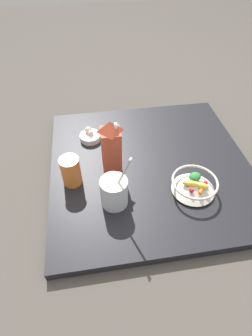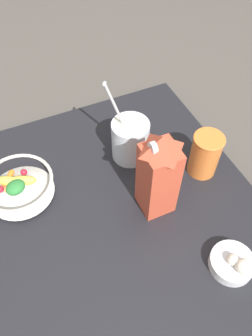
{
  "view_description": "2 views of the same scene",
  "coord_description": "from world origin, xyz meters",
  "px_view_note": "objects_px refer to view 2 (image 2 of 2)",
  "views": [
    {
      "loc": [
        -0.87,
        0.25,
        0.94
      ],
      "look_at": [
        -0.1,
        0.13,
        0.13
      ],
      "focal_mm": 28.0,
      "sensor_mm": 36.0,
      "label": 1
    },
    {
      "loc": [
        0.4,
        -0.09,
        0.83
      ],
      "look_at": [
        -0.09,
        0.13,
        0.14
      ],
      "focal_mm": 35.0,
      "sensor_mm": 36.0,
      "label": 2
    }
  ],
  "objects_px": {
    "fruit_bowl": "(19,186)",
    "drinking_cup": "(205,154)",
    "garlic_bowl": "(233,263)",
    "yogurt_tub": "(130,138)",
    "milk_carton": "(158,175)"
  },
  "relations": [
    {
      "from": "milk_carton",
      "to": "garlic_bowl",
      "type": "relative_size",
      "value": 2.51
    },
    {
      "from": "fruit_bowl",
      "to": "yogurt_tub",
      "type": "distance_m",
      "value": 0.35
    },
    {
      "from": "milk_carton",
      "to": "yogurt_tub",
      "type": "relative_size",
      "value": 0.99
    },
    {
      "from": "yogurt_tub",
      "to": "garlic_bowl",
      "type": "distance_m",
      "value": 0.44
    },
    {
      "from": "yogurt_tub",
      "to": "drinking_cup",
      "type": "height_order",
      "value": "yogurt_tub"
    },
    {
      "from": "milk_carton",
      "to": "drinking_cup",
      "type": "distance_m",
      "value": 0.2
    },
    {
      "from": "yogurt_tub",
      "to": "drinking_cup",
      "type": "relative_size",
      "value": 1.99
    },
    {
      "from": "garlic_bowl",
      "to": "yogurt_tub",
      "type": "bearing_deg",
      "value": -170.02
    },
    {
      "from": "milk_carton",
      "to": "drinking_cup",
      "type": "height_order",
      "value": "milk_carton"
    },
    {
      "from": "milk_carton",
      "to": "garlic_bowl",
      "type": "distance_m",
      "value": 0.28
    },
    {
      "from": "fruit_bowl",
      "to": "drinking_cup",
      "type": "height_order",
      "value": "drinking_cup"
    },
    {
      "from": "yogurt_tub",
      "to": "garlic_bowl",
      "type": "bearing_deg",
      "value": 9.98
    },
    {
      "from": "fruit_bowl",
      "to": "garlic_bowl",
      "type": "distance_m",
      "value": 0.6
    },
    {
      "from": "milk_carton",
      "to": "yogurt_tub",
      "type": "height_order",
      "value": "yogurt_tub"
    },
    {
      "from": "milk_carton",
      "to": "yogurt_tub",
      "type": "distance_m",
      "value": 0.2
    }
  ]
}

